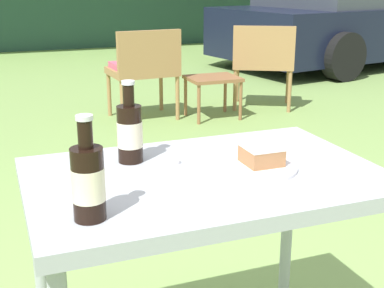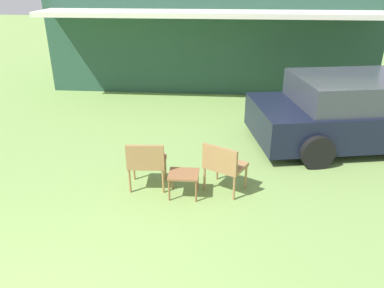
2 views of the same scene
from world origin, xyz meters
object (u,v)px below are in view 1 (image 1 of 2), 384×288
(parked_car, at_px, (358,18))
(wicker_chair_cushioned, at_px, (144,66))
(patio_table, at_px, (205,201))
(cola_bottle_far, at_px, (88,181))
(cake_on_plate, at_px, (256,161))
(cola_bottle_near, at_px, (130,132))
(garden_side_table, at_px, (213,82))
(wicker_chair_plain, at_px, (263,59))

(parked_car, bearing_deg, wicker_chair_cushioned, -162.55)
(patio_table, relative_size, cola_bottle_far, 4.07)
(cake_on_plate, bearing_deg, cola_bottle_near, 150.44)
(patio_table, distance_m, cake_on_plate, 0.17)
(cake_on_plate, bearing_deg, cola_bottle_far, -161.45)
(cola_bottle_far, bearing_deg, cola_bottle_near, 62.14)
(garden_side_table, bearing_deg, patio_table, -113.38)
(wicker_chair_plain, height_order, cake_on_plate, cake_on_plate)
(wicker_chair_plain, xyz_separation_m, cola_bottle_near, (-2.13, -3.17, 0.35))
(garden_side_table, xyz_separation_m, patio_table, (-1.37, -3.17, 0.34))
(parked_car, relative_size, cake_on_plate, 18.51)
(wicker_chair_plain, distance_m, cola_bottle_near, 3.84)
(garden_side_table, xyz_separation_m, cola_bottle_near, (-1.53, -3.01, 0.51))
(wicker_chair_cushioned, xyz_separation_m, garden_side_table, (0.59, -0.17, -0.16))
(wicker_chair_plain, xyz_separation_m, garden_side_table, (-0.60, -0.16, -0.16))
(patio_table, relative_size, cola_bottle_near, 4.07)
(parked_car, relative_size, cola_bottle_far, 20.25)
(garden_side_table, relative_size, cake_on_plate, 1.80)
(parked_car, height_order, garden_side_table, parked_car)
(garden_side_table, relative_size, cola_bottle_far, 1.97)
(wicker_chair_cushioned, xyz_separation_m, cola_bottle_far, (-1.12, -3.52, 0.35))
(wicker_chair_cushioned, distance_m, garden_side_table, 0.64)
(parked_car, distance_m, cola_bottle_far, 7.54)
(wicker_chair_plain, bearing_deg, patio_table, 87.76)
(garden_side_table, bearing_deg, wicker_chair_cushioned, 163.53)
(wicker_chair_cushioned, distance_m, cake_on_plate, 3.43)
(wicker_chair_cushioned, height_order, cola_bottle_far, cola_bottle_far)
(cola_bottle_near, bearing_deg, garden_side_table, 63.02)
(garden_side_table, bearing_deg, cola_bottle_far, -117.06)
(cake_on_plate, height_order, cola_bottle_far, cola_bottle_far)
(cake_on_plate, bearing_deg, patio_table, 174.27)
(cake_on_plate, relative_size, cola_bottle_far, 1.09)
(cake_on_plate, height_order, cola_bottle_near, cola_bottle_near)
(wicker_chair_cushioned, xyz_separation_m, patio_table, (-0.78, -3.34, 0.18))
(wicker_chair_plain, distance_m, garden_side_table, 0.64)
(parked_car, relative_size, cola_bottle_near, 20.25)
(wicker_chair_plain, bearing_deg, cola_bottle_far, 85.00)
(wicker_chair_plain, relative_size, patio_table, 0.87)
(parked_car, distance_m, patio_table, 7.19)
(cake_on_plate, distance_m, cola_bottle_far, 0.51)
(parked_car, xyz_separation_m, cola_bottle_far, (-5.01, -5.63, 0.18))
(parked_car, bearing_deg, cola_bottle_near, -143.43)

